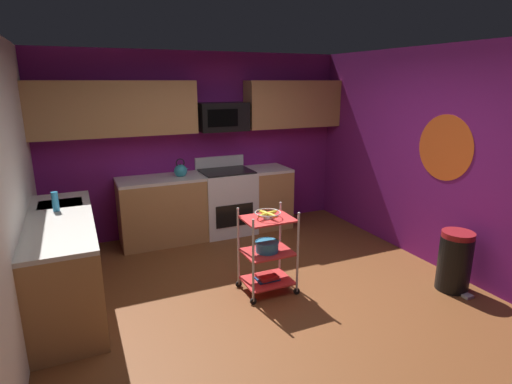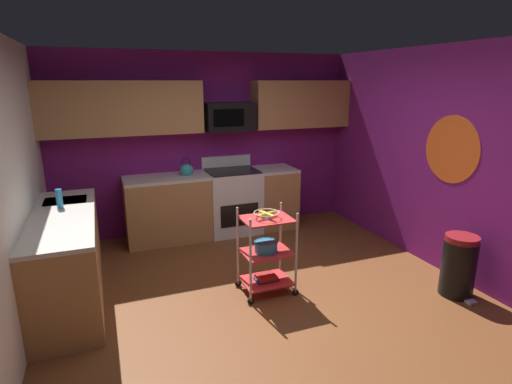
{
  "view_description": "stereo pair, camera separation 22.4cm",
  "coord_description": "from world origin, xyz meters",
  "px_view_note": "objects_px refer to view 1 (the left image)",
  "views": [
    {
      "loc": [
        -1.69,
        -3.36,
        2.2
      ],
      "look_at": [
        0.02,
        0.47,
        1.05
      ],
      "focal_mm": 28.61,
      "sensor_mm": 36.0,
      "label": 1
    },
    {
      "loc": [
        -1.49,
        -3.44,
        2.2
      ],
      "look_at": [
        0.02,
        0.47,
        1.05
      ],
      "focal_mm": 28.61,
      "sensor_mm": 36.0,
      "label": 2
    }
  ],
  "objects_px": {
    "fruit_bowl": "(268,214)",
    "trash_can": "(455,261)",
    "mixing_bowl_large": "(267,246)",
    "kettle": "(181,171)",
    "dish_soap_bottle": "(55,202)",
    "book_stack": "(267,277)",
    "microwave": "(222,117)",
    "oven_range": "(227,201)",
    "rolling_cart": "(267,252)"
  },
  "relations": [
    {
      "from": "fruit_bowl",
      "to": "trash_can",
      "type": "xyz_separation_m",
      "value": [
        1.85,
        -0.79,
        -0.55
      ]
    },
    {
      "from": "mixing_bowl_large",
      "to": "kettle",
      "type": "height_order",
      "value": "kettle"
    },
    {
      "from": "dish_soap_bottle",
      "to": "trash_can",
      "type": "distance_m",
      "value": 4.22
    },
    {
      "from": "book_stack",
      "to": "dish_soap_bottle",
      "type": "distance_m",
      "value": 2.31
    },
    {
      "from": "mixing_bowl_large",
      "to": "trash_can",
      "type": "height_order",
      "value": "trash_can"
    },
    {
      "from": "fruit_bowl",
      "to": "book_stack",
      "type": "xyz_separation_m",
      "value": [
        0.0,
        0.0,
        -0.72
      ]
    },
    {
      "from": "fruit_bowl",
      "to": "dish_soap_bottle",
      "type": "xyz_separation_m",
      "value": [
        -1.98,
        0.84,
        0.14
      ]
    },
    {
      "from": "fruit_bowl",
      "to": "mixing_bowl_large",
      "type": "height_order",
      "value": "fruit_bowl"
    },
    {
      "from": "mixing_bowl_large",
      "to": "dish_soap_bottle",
      "type": "xyz_separation_m",
      "value": [
        -1.97,
        0.84,
        0.5
      ]
    },
    {
      "from": "microwave",
      "to": "trash_can",
      "type": "distance_m",
      "value": 3.49
    },
    {
      "from": "oven_range",
      "to": "book_stack",
      "type": "bearing_deg",
      "value": -97.08
    },
    {
      "from": "rolling_cart",
      "to": "microwave",
      "type": "bearing_deg",
      "value": 83.3
    },
    {
      "from": "rolling_cart",
      "to": "fruit_bowl",
      "type": "distance_m",
      "value": 0.42
    },
    {
      "from": "kettle",
      "to": "microwave",
      "type": "bearing_deg",
      "value": 9.24
    },
    {
      "from": "rolling_cart",
      "to": "kettle",
      "type": "xyz_separation_m",
      "value": [
        -0.43,
        1.88,
        0.54
      ]
    },
    {
      "from": "oven_range",
      "to": "trash_can",
      "type": "distance_m",
      "value": 3.12
    },
    {
      "from": "mixing_bowl_large",
      "to": "oven_range",
      "type": "bearing_deg",
      "value": 82.76
    },
    {
      "from": "book_stack",
      "to": "trash_can",
      "type": "height_order",
      "value": "trash_can"
    },
    {
      "from": "microwave",
      "to": "book_stack",
      "type": "relative_size",
      "value": 2.89
    },
    {
      "from": "trash_can",
      "to": "dish_soap_bottle",
      "type": "bearing_deg",
      "value": 156.98
    },
    {
      "from": "kettle",
      "to": "trash_can",
      "type": "bearing_deg",
      "value": -49.36
    },
    {
      "from": "oven_range",
      "to": "microwave",
      "type": "bearing_deg",
      "value": 90.26
    },
    {
      "from": "book_stack",
      "to": "dish_soap_bottle",
      "type": "height_order",
      "value": "dish_soap_bottle"
    },
    {
      "from": "oven_range",
      "to": "fruit_bowl",
      "type": "xyz_separation_m",
      "value": [
        -0.23,
        -1.88,
        0.4
      ]
    },
    {
      "from": "microwave",
      "to": "fruit_bowl",
      "type": "height_order",
      "value": "microwave"
    },
    {
      "from": "oven_range",
      "to": "rolling_cart",
      "type": "xyz_separation_m",
      "value": [
        -0.23,
        -1.88,
        -0.03
      ]
    },
    {
      "from": "microwave",
      "to": "book_stack",
      "type": "distance_m",
      "value": 2.52
    },
    {
      "from": "microwave",
      "to": "kettle",
      "type": "relative_size",
      "value": 2.65
    },
    {
      "from": "mixing_bowl_large",
      "to": "kettle",
      "type": "bearing_deg",
      "value": 102.87
    },
    {
      "from": "rolling_cart",
      "to": "dish_soap_bottle",
      "type": "xyz_separation_m",
      "value": [
        -1.98,
        0.84,
        0.57
      ]
    },
    {
      "from": "dish_soap_bottle",
      "to": "kettle",
      "type": "bearing_deg",
      "value": 33.91
    },
    {
      "from": "kettle",
      "to": "trash_can",
      "type": "height_order",
      "value": "kettle"
    },
    {
      "from": "rolling_cart",
      "to": "book_stack",
      "type": "relative_size",
      "value": 3.78
    },
    {
      "from": "rolling_cart",
      "to": "dish_soap_bottle",
      "type": "height_order",
      "value": "dish_soap_bottle"
    },
    {
      "from": "microwave",
      "to": "mixing_bowl_large",
      "type": "relative_size",
      "value": 2.78
    },
    {
      "from": "oven_range",
      "to": "trash_can",
      "type": "xyz_separation_m",
      "value": [
        1.62,
        -2.67,
        -0.15
      ]
    },
    {
      "from": "mixing_bowl_large",
      "to": "trash_can",
      "type": "bearing_deg",
      "value": -22.98
    },
    {
      "from": "rolling_cart",
      "to": "book_stack",
      "type": "bearing_deg",
      "value": -90.0
    },
    {
      "from": "kettle",
      "to": "trash_can",
      "type": "relative_size",
      "value": 0.4
    },
    {
      "from": "book_stack",
      "to": "trash_can",
      "type": "xyz_separation_m",
      "value": [
        1.85,
        -0.79,
        0.17
      ]
    },
    {
      "from": "oven_range",
      "to": "mixing_bowl_large",
      "type": "xyz_separation_m",
      "value": [
        -0.24,
        -1.88,
        0.04
      ]
    },
    {
      "from": "fruit_bowl",
      "to": "mixing_bowl_large",
      "type": "bearing_deg",
      "value": 180.0
    },
    {
      "from": "rolling_cart",
      "to": "fruit_bowl",
      "type": "bearing_deg",
      "value": -104.04
    },
    {
      "from": "rolling_cart",
      "to": "trash_can",
      "type": "bearing_deg",
      "value": -23.04
    },
    {
      "from": "rolling_cart",
      "to": "trash_can",
      "type": "distance_m",
      "value": 2.02
    },
    {
      "from": "book_stack",
      "to": "kettle",
      "type": "relative_size",
      "value": 0.92
    },
    {
      "from": "dish_soap_bottle",
      "to": "mixing_bowl_large",
      "type": "bearing_deg",
      "value": -23.07
    },
    {
      "from": "rolling_cart",
      "to": "mixing_bowl_large",
      "type": "bearing_deg",
      "value": -180.0
    },
    {
      "from": "mixing_bowl_large",
      "to": "kettle",
      "type": "xyz_separation_m",
      "value": [
        -0.43,
        1.88,
        0.48
      ]
    },
    {
      "from": "oven_range",
      "to": "book_stack",
      "type": "xyz_separation_m",
      "value": [
        -0.23,
        -1.88,
        -0.32
      ]
    }
  ]
}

